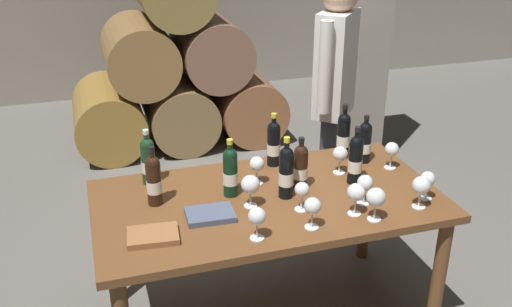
# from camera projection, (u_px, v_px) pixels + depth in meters

# --- Properties ---
(barrel_stack) EXTENTS (1.86, 0.90, 1.69)m
(barrel_stack) POSITION_uv_depth(u_px,v_px,m) (176.00, 71.00, 5.14)
(barrel_stack) COLOR olive
(barrel_stack) RESTS_ON ground_plane
(stone_pillar) EXTENTS (0.32, 0.32, 2.60)m
(stone_pillar) POSITION_uv_depth(u_px,v_px,m) (365.00, 12.00, 4.35)
(stone_pillar) COLOR gray
(stone_pillar) RESTS_ON ground_plane
(dining_table) EXTENTS (1.70, 0.90, 0.76)m
(dining_table) POSITION_uv_depth(u_px,v_px,m) (268.00, 213.00, 2.88)
(dining_table) COLOR brown
(dining_table) RESTS_ON ground_plane
(wine_bottle_0) EXTENTS (0.07, 0.07, 0.27)m
(wine_bottle_0) POSITION_uv_depth(u_px,v_px,m) (365.00, 142.00, 3.17)
(wine_bottle_0) COLOR black
(wine_bottle_0) RESTS_ON dining_table
(wine_bottle_1) EXTENTS (0.07, 0.07, 0.31)m
(wine_bottle_1) POSITION_uv_depth(u_px,v_px,m) (343.00, 135.00, 3.22)
(wine_bottle_1) COLOR black
(wine_bottle_1) RESTS_ON dining_table
(wine_bottle_2) EXTENTS (0.07, 0.07, 0.31)m
(wine_bottle_2) POSITION_uv_depth(u_px,v_px,m) (355.00, 159.00, 2.93)
(wine_bottle_2) COLOR black
(wine_bottle_2) RESTS_ON dining_table
(wine_bottle_3) EXTENTS (0.07, 0.07, 0.30)m
(wine_bottle_3) POSITION_uv_depth(u_px,v_px,m) (148.00, 160.00, 2.93)
(wine_bottle_3) COLOR #19381E
(wine_bottle_3) RESTS_ON dining_table
(wine_bottle_4) EXTENTS (0.07, 0.07, 0.30)m
(wine_bottle_4) POSITION_uv_depth(u_px,v_px,m) (230.00, 171.00, 2.81)
(wine_bottle_4) COLOR black
(wine_bottle_4) RESTS_ON dining_table
(wine_bottle_5) EXTENTS (0.07, 0.07, 0.28)m
(wine_bottle_5) POSITION_uv_depth(u_px,v_px,m) (301.00, 167.00, 2.88)
(wine_bottle_5) COLOR black
(wine_bottle_5) RESTS_ON dining_table
(wine_bottle_6) EXTENTS (0.07, 0.07, 0.30)m
(wine_bottle_6) POSITION_uv_depth(u_px,v_px,m) (154.00, 180.00, 2.73)
(wine_bottle_6) COLOR black
(wine_bottle_6) RESTS_ON dining_table
(wine_bottle_7) EXTENTS (0.07, 0.07, 0.32)m
(wine_bottle_7) POSITION_uv_depth(u_px,v_px,m) (286.00, 172.00, 2.79)
(wine_bottle_7) COLOR black
(wine_bottle_7) RESTS_ON dining_table
(wine_bottle_8) EXTENTS (0.07, 0.07, 0.30)m
(wine_bottle_8) POSITION_uv_depth(u_px,v_px,m) (274.00, 143.00, 3.12)
(wine_bottle_8) COLOR black
(wine_bottle_8) RESTS_ON dining_table
(wine_glass_0) EXTENTS (0.08, 0.08, 0.15)m
(wine_glass_0) POSITION_uv_depth(u_px,v_px,m) (392.00, 150.00, 3.10)
(wine_glass_0) COLOR white
(wine_glass_0) RESTS_ON dining_table
(wine_glass_1) EXTENTS (0.09, 0.09, 0.16)m
(wine_glass_1) POSITION_uv_depth(u_px,v_px,m) (421.00, 186.00, 2.71)
(wine_glass_1) COLOR white
(wine_glass_1) RESTS_ON dining_table
(wine_glass_2) EXTENTS (0.08, 0.08, 0.16)m
(wine_glass_2) POSITION_uv_depth(u_px,v_px,m) (356.00, 193.00, 2.65)
(wine_glass_2) COLOR white
(wine_glass_2) RESTS_ON dining_table
(wine_glass_3) EXTENTS (0.07, 0.07, 0.14)m
(wine_glass_3) POSITION_uv_depth(u_px,v_px,m) (302.00, 191.00, 2.69)
(wine_glass_3) COLOR white
(wine_glass_3) RESTS_ON dining_table
(wine_glass_4) EXTENTS (0.08, 0.08, 0.15)m
(wine_glass_4) POSITION_uv_depth(u_px,v_px,m) (313.00, 207.00, 2.54)
(wine_glass_4) COLOR white
(wine_glass_4) RESTS_ON dining_table
(wine_glass_5) EXTENTS (0.09, 0.09, 0.16)m
(wine_glass_5) POSITION_uv_depth(u_px,v_px,m) (250.00, 185.00, 2.71)
(wine_glass_5) COLOR white
(wine_glass_5) RESTS_ON dining_table
(wine_glass_6) EXTENTS (0.08, 0.08, 0.15)m
(wine_glass_6) POSITION_uv_depth(u_px,v_px,m) (257.00, 217.00, 2.46)
(wine_glass_6) COLOR white
(wine_glass_6) RESTS_ON dining_table
(wine_glass_7) EXTENTS (0.08, 0.08, 0.15)m
(wine_glass_7) POSITION_uv_depth(u_px,v_px,m) (365.00, 184.00, 2.74)
(wine_glass_7) COLOR white
(wine_glass_7) RESTS_ON dining_table
(wine_glass_8) EXTENTS (0.09, 0.09, 0.16)m
(wine_glass_8) POSITION_uv_depth(u_px,v_px,m) (376.00, 198.00, 2.60)
(wine_glass_8) COLOR white
(wine_glass_8) RESTS_ON dining_table
(wine_glass_9) EXTENTS (0.08, 0.08, 0.15)m
(wine_glass_9) POSITION_uv_depth(u_px,v_px,m) (257.00, 165.00, 2.93)
(wine_glass_9) COLOR white
(wine_glass_9) RESTS_ON dining_table
(wine_glass_10) EXTENTS (0.08, 0.08, 0.15)m
(wine_glass_10) POSITION_uv_depth(u_px,v_px,m) (340.00, 155.00, 3.04)
(wine_glass_10) COLOR white
(wine_glass_10) RESTS_ON dining_table
(wine_glass_11) EXTENTS (0.07, 0.07, 0.15)m
(wine_glass_11) POSITION_uv_depth(u_px,v_px,m) (428.00, 180.00, 2.78)
(wine_glass_11) COLOR white
(wine_glass_11) RESTS_ON dining_table
(tasting_notebook) EXTENTS (0.23, 0.18, 0.03)m
(tasting_notebook) POSITION_uv_depth(u_px,v_px,m) (153.00, 236.00, 2.50)
(tasting_notebook) COLOR #936038
(tasting_notebook) RESTS_ON dining_table
(leather_ledger) EXTENTS (0.23, 0.17, 0.03)m
(leather_ledger) POSITION_uv_depth(u_px,v_px,m) (210.00, 215.00, 2.66)
(leather_ledger) COLOR #4C5670
(leather_ledger) RESTS_ON dining_table
(sommelier_presenting) EXTENTS (0.36, 0.39, 1.72)m
(sommelier_presenting) POSITION_uv_depth(u_px,v_px,m) (334.00, 85.00, 3.56)
(sommelier_presenting) COLOR #383842
(sommelier_presenting) RESTS_ON ground_plane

